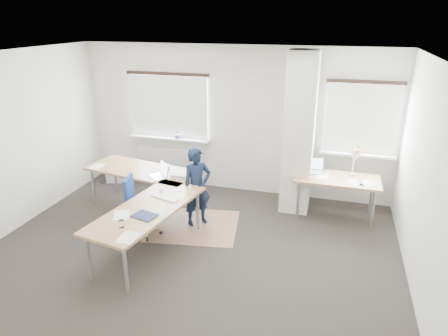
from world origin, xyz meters
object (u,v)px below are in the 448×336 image
(task_chair, at_px, (143,219))
(person, at_px, (197,187))
(desk_main, at_px, (147,189))
(desk_side, at_px, (337,180))

(task_chair, distance_m, person, 1.00)
(desk_main, xyz_separation_m, desk_side, (2.90, 1.23, -0.01))
(task_chair, bearing_deg, desk_main, 78.19)
(person, bearing_deg, desk_side, -21.26)
(desk_main, distance_m, task_chair, 0.48)
(desk_side, height_order, person, person)
(desk_main, height_order, task_chair, task_chair)
(desk_main, distance_m, person, 0.80)
(person, bearing_deg, task_chair, 176.19)
(desk_side, bearing_deg, desk_main, -156.54)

